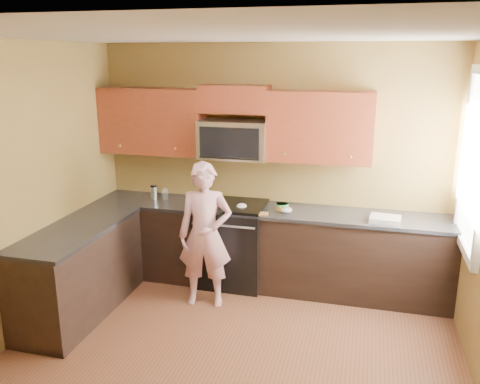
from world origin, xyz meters
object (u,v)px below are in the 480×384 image
(microwave, at_px, (234,158))
(frying_pan, at_px, (217,210))
(butter_tub, at_px, (282,210))
(stove, at_px, (231,243))
(woman, at_px, (205,235))
(travel_mug, at_px, (154,199))

(microwave, distance_m, frying_pan, 0.63)
(frying_pan, xyz_separation_m, butter_tub, (0.67, 0.25, -0.03))
(stove, bearing_deg, woman, -102.41)
(stove, height_order, woman, woman)
(microwave, bearing_deg, travel_mug, -176.13)
(stove, relative_size, woman, 0.62)
(butter_tub, bearing_deg, stove, 179.19)
(stove, relative_size, microwave, 1.25)
(stove, distance_m, butter_tub, 0.73)
(microwave, xyz_separation_m, frying_pan, (-0.09, -0.38, -0.50))
(frying_pan, xyz_separation_m, travel_mug, (-0.88, 0.31, -0.03))
(travel_mug, bearing_deg, frying_pan, -19.64)
(stove, xyz_separation_m, travel_mug, (-0.97, 0.06, 0.44))
(woman, distance_m, travel_mug, 1.06)
(stove, distance_m, travel_mug, 1.07)
(microwave, relative_size, travel_mug, 4.66)
(stove, xyz_separation_m, frying_pan, (-0.09, -0.25, 0.47))
(stove, relative_size, travel_mug, 5.82)
(frying_pan, relative_size, travel_mug, 2.49)
(travel_mug, bearing_deg, microwave, 3.87)
(stove, xyz_separation_m, woman, (-0.12, -0.56, 0.29))
(frying_pan, distance_m, butter_tub, 0.71)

